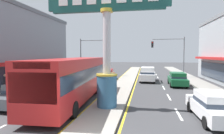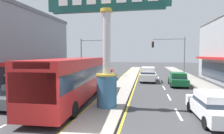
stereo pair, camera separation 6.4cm
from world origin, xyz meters
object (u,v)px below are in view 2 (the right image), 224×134
Objects in this scene: bus_near_right_lane at (74,77)px; sedan_near_left_lane at (22,94)px; sedan_far_right_lane at (107,74)px; suv_far_left_oncoming at (148,74)px; pedestrian_near_kerb at (48,75)px; traffic_light_right_side at (172,50)px; sedan_kerb_right at (178,79)px; sedan_mid_left_lane at (214,106)px; pedestrian_far_side at (6,82)px; traffic_light_left_side at (91,50)px; district_sign at (107,46)px.

bus_near_right_lane reaches higher than sedan_near_left_lane.
suv_far_left_oncoming is (5.59, -0.44, 0.20)m from sedan_far_right_lane.
bus_near_right_lane is 6.62× the size of pedestrian_near_kerb.
sedan_kerb_right is (-0.29, -7.04, -3.46)m from traffic_light_right_side.
pedestrian_far_side is at bearing 168.10° from sedan_mid_left_lane.
sedan_near_left_lane is 1.01× the size of sedan_mid_left_lane.
suv_far_left_oncoming reaches higher than sedan_near_left_lane.
traffic_light_right_side is at bearing 54.01° from sedan_near_left_lane.
traffic_light_right_side is 3.62× the size of pedestrian_near_kerb.
sedan_kerb_right is 15.03m from pedestrian_near_kerb.
sedan_near_left_lane is 2.62× the size of pedestrian_far_side.
sedan_far_right_lane is 0.94× the size of suv_far_left_oncoming.
traffic_light_left_side is 12.76m from traffic_light_right_side.
pedestrian_far_side is (-3.15, -15.06, -3.12)m from traffic_light_left_side.
district_sign is 1.28× the size of traffic_light_left_side.
suv_far_left_oncoming is (-3.30, 13.77, 0.20)m from sedan_mid_left_lane.
sedan_mid_left_lane is 2.55× the size of pedestrian_near_kerb.
sedan_near_left_lane is 8.50m from pedestrian_near_kerb.
district_sign reaches higher than sedan_far_right_lane.
sedan_kerb_right is (12.18, 10.12, 0.00)m from sedan_near_left_lane.
pedestrian_far_side is (-9.53, 2.22, -2.98)m from district_sign.
bus_near_right_lane is at bearing -116.04° from suv_far_left_oncoming.
bus_near_right_lane is at bearing 165.25° from sedan_mid_left_lane.
traffic_light_left_side is 1.33× the size of suv_far_left_oncoming.
sedan_kerb_right is at bearing 58.41° from district_sign.
district_sign is at bearing -13.10° from pedestrian_far_side.
pedestrian_near_kerb reaches higher than sedan_near_left_lane.
district_sign is 4.62× the size of pedestrian_near_kerb.
district_sign is 1.28× the size of traffic_light_right_side.
traffic_light_left_side is at bearing 149.39° from sedan_kerb_right.
pedestrian_near_kerb is (-2.41, -9.45, -3.10)m from traffic_light_left_side.
suv_far_left_oncoming is 4.32m from sedan_kerb_right.
sedan_near_left_lane and sedan_mid_left_lane have the same top height.
sedan_far_right_lane is (-0.00, 11.86, -1.08)m from bus_near_right_lane.
pedestrian_far_side is (-6.74, 0.95, -0.74)m from bus_near_right_lane.
bus_near_right_lane is 12.44m from sedan_kerb_right.
sedan_near_left_lane is (-6.09, -0.22, -3.32)m from district_sign.
sedan_mid_left_lane is (12.47, -18.36, -3.46)m from traffic_light_left_side.
sedan_far_right_lane is at bearing -157.41° from traffic_light_right_side.
pedestrian_far_side is at bearing -139.64° from suv_far_left_oncoming.
traffic_light_left_side is 1.42× the size of sedan_mid_left_lane.
pedestrian_far_side is at bearing -101.82° from traffic_light_left_side.
district_sign is 10.23m from pedestrian_far_side.
pedestrian_far_side reaches higher than sedan_mid_left_lane.
traffic_light_left_side is 0.55× the size of bus_near_right_lane.
sedan_mid_left_lane is 14.16m from suv_far_left_oncoming.
traffic_light_left_side is at bearing 102.62° from bus_near_right_lane.
traffic_light_left_side is 1.43× the size of sedan_kerb_right.
traffic_light_right_side reaches higher than pedestrian_near_kerb.
district_sign is at bearing -77.98° from sedan_far_right_lane.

